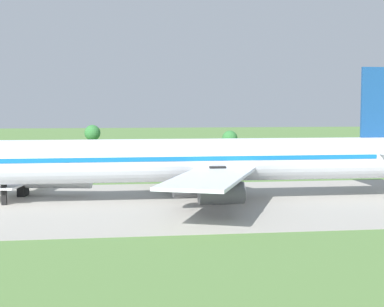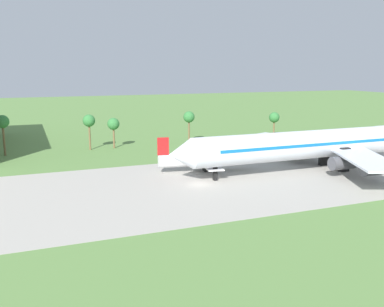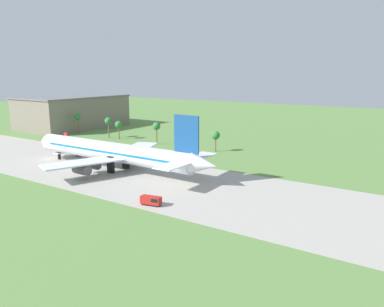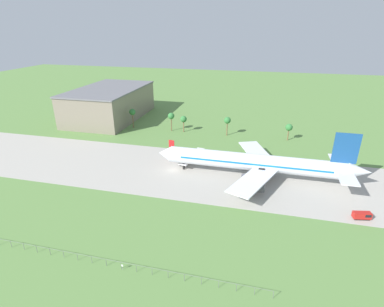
{
  "view_description": "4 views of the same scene",
  "coord_description": "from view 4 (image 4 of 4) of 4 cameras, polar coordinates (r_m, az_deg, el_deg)",
  "views": [
    {
      "loc": [
        19.9,
        -86.7,
        14.6
      ],
      "look_at": [
        32.21,
        1.85,
        7.28
      ],
      "focal_mm": 55.0,
      "sensor_mm": 36.0,
      "label": 1
    },
    {
      "loc": [
        -32.83,
        -78.94,
        23.64
      ],
      "look_at": [
        -1.03,
        1.85,
        6.28
      ],
      "focal_mm": 40.0,
      "sensor_mm": 36.0,
      "label": 2
    },
    {
      "loc": [
        124.03,
        -87.55,
        32.68
      ],
      "look_at": [
        65.45,
        1.85,
        9.55
      ],
      "focal_mm": 35.0,
      "sensor_mm": 36.0,
      "label": 3
    },
    {
      "loc": [
        34.22,
        -105.34,
        54.81
      ],
      "look_at": [
        6.99,
        5.0,
        6.0
      ],
      "focal_mm": 28.0,
      "sensor_mm": 36.0,
      "label": 4
    }
  ],
  "objects": [
    {
      "name": "terminal_building",
      "position": [
        198.47,
        -15.37,
        9.23
      ],
      "size": [
        36.72,
        61.2,
        19.01
      ],
      "color": "slate",
      "rests_on": "ground_plane"
    },
    {
      "name": "no_stopping_sign",
      "position": [
        79.24,
        -13.15,
        -20.24
      ],
      "size": [
        0.44,
        0.08,
        1.68
      ],
      "color": "gray",
      "rests_on": "ground_plane"
    },
    {
      "name": "regional_aircraft",
      "position": [
        129.96,
        -0.01,
        -0.38
      ],
      "size": [
        22.42,
        20.34,
        8.3
      ],
      "color": "white",
      "rests_on": "ground_plane"
    },
    {
      "name": "ground_plane",
      "position": [
        123.58,
        -3.71,
        -3.14
      ],
      "size": [
        600.0,
        600.0,
        0.0
      ],
      "primitive_type": "plane",
      "color": "#5B8442"
    },
    {
      "name": "perimeter_fence",
      "position": [
        80.94,
        -16.06,
        -19.12
      ],
      "size": [
        80.1,
        0.1,
        2.1
      ],
      "color": "slate",
      "rests_on": "ground_plane"
    },
    {
      "name": "taxiway_strip",
      "position": [
        123.57,
        -3.71,
        -3.14
      ],
      "size": [
        320.0,
        44.0,
        0.02
      ],
      "color": "#A8A399",
      "rests_on": "ground_plane"
    },
    {
      "name": "baggage_tug",
      "position": [
        107.11,
        29.7,
        -10.2
      ],
      "size": [
        5.58,
        2.99,
        2.3
      ],
      "color": "black",
      "rests_on": "ground_plane"
    },
    {
      "name": "jet_airliner",
      "position": [
        117.69,
        12.49,
        -1.73
      ],
      "size": [
        79.88,
        51.81,
        20.66
      ],
      "color": "silver",
      "rests_on": "ground_plane"
    },
    {
      "name": "palm_tree_row",
      "position": [
        163.41,
        1.23,
        6.57
      ],
      "size": [
        89.58,
        3.6,
        11.19
      ],
      "color": "brown",
      "rests_on": "ground_plane"
    }
  ]
}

